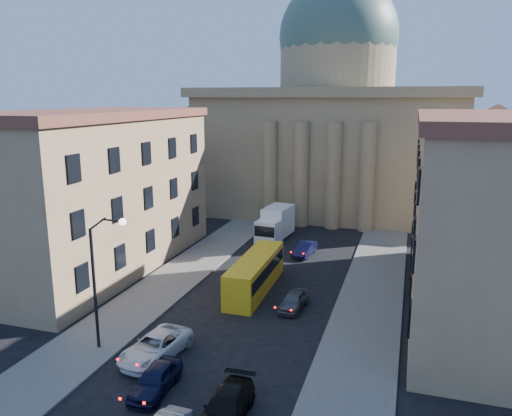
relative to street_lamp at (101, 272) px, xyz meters
The scene contains 13 objects.
sidewalk_left 11.38m from the street_lamp, 98.71° to the left, with size 5.00×60.00×0.15m, color #5C5954.
sidewalk_right 19.14m from the street_lamp, 32.88° to the left, with size 5.00×60.00×0.15m, color #5C5954.
church 48.43m from the street_lamp, 81.65° to the left, with size 68.02×28.76×36.60m.
building_left 17.36m from the street_lamp, 125.62° to the left, with size 11.60×26.60×14.70m.
building_right 27.84m from the street_lamp, 30.29° to the left, with size 11.60×26.60×14.70m.
street_lamp is the anchor object (origin of this frame).
car_left_near 7.66m from the street_lamp, 30.64° to the right, with size 1.72×4.28×1.46m, color black.
car_left_mid 5.74m from the street_lamp, ahead, with size 2.51×5.44×1.51m, color white.
car_right_mid 11.74m from the street_lamp, 23.78° to the right, with size 2.03×4.99×1.45m, color black.
car_right_far 14.76m from the street_lamp, 44.55° to the left, with size 1.59×3.95×1.35m, color #4D4D52.
car_right_distant 24.83m from the street_lamp, 70.73° to the left, with size 1.46×4.20×1.38m, color black.
city_bus 14.45m from the street_lamp, 64.28° to the left, with size 2.54×10.25×2.88m.
box_truck 28.67m from the street_lamp, 82.98° to the left, with size 3.14×6.63×3.52m.
Camera 1 is at (10.99, -16.96, 15.85)m, focal length 35.00 mm.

